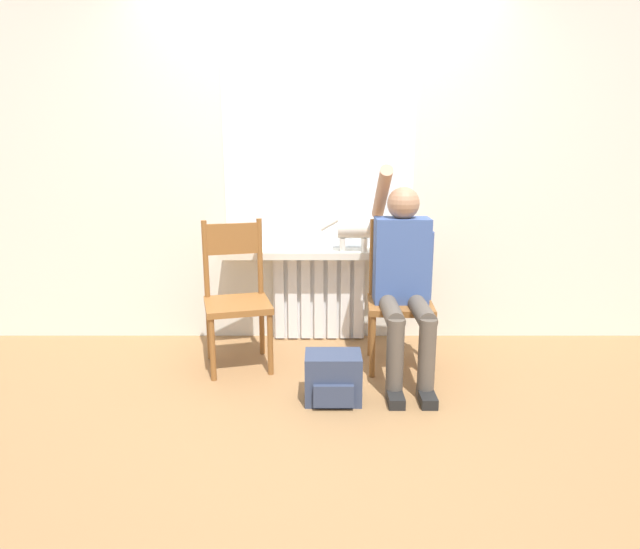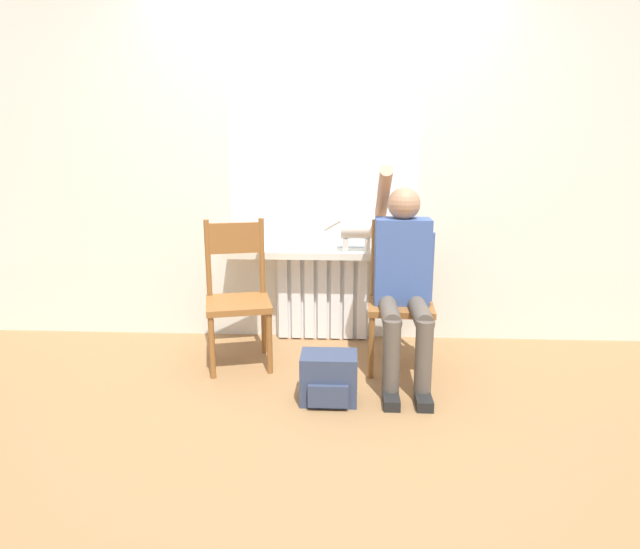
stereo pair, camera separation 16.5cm
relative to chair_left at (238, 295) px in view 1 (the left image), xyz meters
The scene contains 10 objects.
ground_plane 0.98m from the chair_left, 51.16° to the right, with size 12.00×12.00×0.00m, color olive.
wall_with_window 1.17m from the chair_left, 46.59° to the left, with size 7.00×0.06×2.70m.
radiator 0.74m from the chair_left, 42.35° to the left, with size 0.68×0.08×0.64m.
windowsill 0.71m from the chair_left, 38.30° to the left, with size 1.41×0.23×0.05m.
window_glass 1.16m from the chair_left, 44.76° to the left, with size 1.35×0.01×1.33m.
chair_left is the anchor object (origin of this frame).
chair_right 1.06m from the chair_left, ahead, with size 0.43×0.43×0.95m.
person 1.08m from the chair_left, ahead, with size 0.36×1.02×1.31m.
cat 0.95m from the chair_left, 25.69° to the left, with size 0.42×0.14×0.25m.
backpack 0.88m from the chair_left, 40.99° to the right, with size 0.32×0.25×0.28m.
Camera 1 is at (0.01, -2.67, 1.41)m, focal length 30.00 mm.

